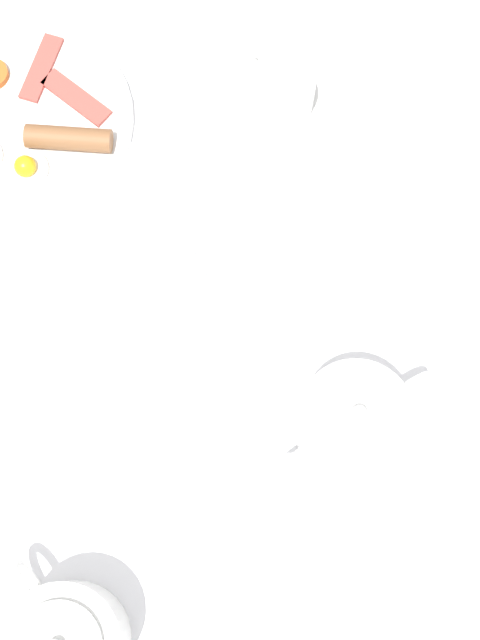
% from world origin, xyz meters
% --- Properties ---
extents(ground_plane, '(8.00, 8.00, 0.00)m').
position_xyz_m(ground_plane, '(0.00, 0.00, 0.00)').
color(ground_plane, '#333338').
extents(table, '(1.08, 0.95, 0.74)m').
position_xyz_m(table, '(0.00, 0.00, 0.67)').
color(table, white).
rests_on(table, ground_plane).
extents(breakfast_plate, '(0.29, 0.29, 0.04)m').
position_xyz_m(breakfast_plate, '(-0.27, -0.29, 0.75)').
color(breakfast_plate, white).
rests_on(breakfast_plate, table).
extents(teapot_far, '(0.13, 0.19, 0.12)m').
position_xyz_m(teapot_far, '(0.13, 0.13, 0.79)').
color(teapot_far, white).
rests_on(teapot_far, table).
extents(teacup_with_saucer_left, '(0.14, 0.14, 0.06)m').
position_xyz_m(teacup_with_saucer_left, '(-0.30, 0.05, 0.76)').
color(teacup_with_saucer_left, white).
rests_on(teacup_with_saucer_left, table).
extents(napkin_folded, '(0.17, 0.15, 0.01)m').
position_xyz_m(napkin_folded, '(-0.03, -0.08, 0.74)').
color(napkin_folded, white).
rests_on(napkin_folded, table).
extents(fork_by_plate, '(0.19, 0.03, 0.00)m').
position_xyz_m(fork_by_plate, '(-0.38, 0.31, 0.74)').
color(fork_by_plate, silver).
rests_on(fork_by_plate, table).
extents(knife_by_plate, '(0.21, 0.07, 0.00)m').
position_xyz_m(knife_by_plate, '(-0.14, 0.17, 0.74)').
color(knife_by_plate, silver).
rests_on(knife_by_plate, table).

